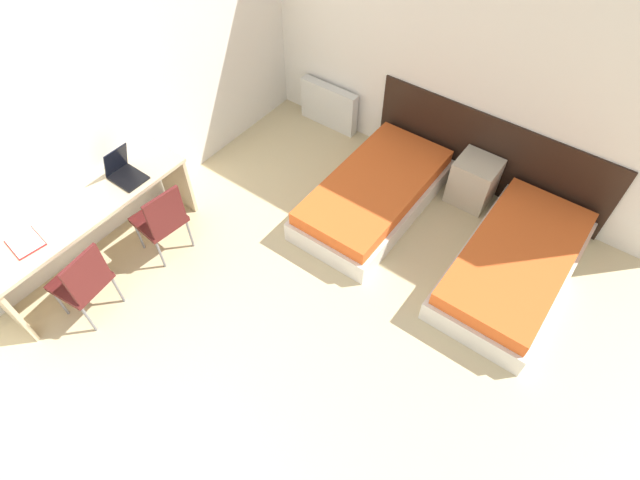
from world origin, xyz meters
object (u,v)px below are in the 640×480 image
(nightstand, at_px, (474,181))
(bed_near_window, at_px, (374,194))
(chair_near_laptop, at_px, (161,218))
(laptop, at_px, (124,172))
(chair_near_notebook, at_px, (83,280))
(bed_near_door, at_px, (514,264))

(nightstand, bearing_deg, bed_near_window, -136.89)
(nightstand, relative_size, chair_near_laptop, 0.61)
(laptop, bearing_deg, chair_near_notebook, -64.92)
(chair_near_notebook, bearing_deg, nightstand, 50.98)
(chair_near_laptop, bearing_deg, bed_near_door, 36.82)
(bed_near_door, bearing_deg, chair_near_notebook, -137.82)
(bed_near_door, bearing_deg, chair_near_laptop, -149.11)
(chair_near_laptop, xyz_separation_m, chair_near_notebook, (-0.00, -0.88, 0.00))
(bed_near_door, height_order, nightstand, nightstand)
(chair_near_laptop, bearing_deg, laptop, -178.60)
(nightstand, relative_size, chair_near_notebook, 0.61)
(bed_near_window, relative_size, laptop, 5.67)
(chair_near_laptop, bearing_deg, chair_near_notebook, -84.08)
(nightstand, relative_size, laptop, 1.60)
(bed_near_window, distance_m, laptop, 2.47)
(nightstand, xyz_separation_m, laptop, (-2.49, -2.40, 0.55))
(nightstand, bearing_deg, bed_near_door, -43.11)
(bed_near_window, bearing_deg, bed_near_door, 0.00)
(bed_near_door, xyz_separation_m, nightstand, (-0.78, 0.73, 0.07))
(chair_near_laptop, xyz_separation_m, laptop, (-0.42, 0.03, 0.33))
(bed_near_door, xyz_separation_m, chair_near_laptop, (-2.85, -1.70, 0.29))
(bed_near_window, xyz_separation_m, bed_near_door, (1.55, 0.00, 0.00))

